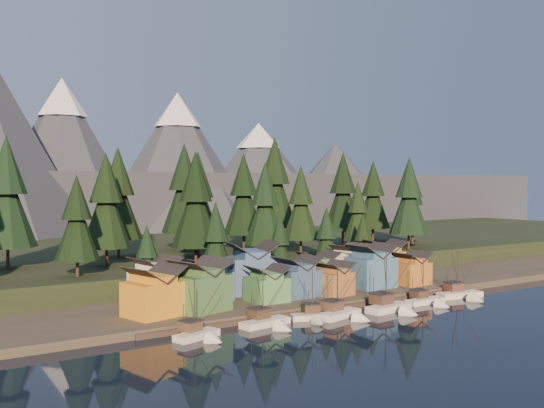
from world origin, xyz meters
TOP-DOWN VIEW (x-y plane):
  - ground at (0.00, 0.00)m, footprint 500.00×500.00m
  - shore_strip at (0.00, 40.00)m, footprint 400.00×50.00m
  - hillside at (0.00, 90.00)m, footprint 420.00×100.00m
  - dock at (0.00, 16.50)m, footprint 80.00×4.00m
  - mountain_ridge at (-4.20, 213.59)m, footprint 560.00×190.00m
  - boat_0 at (-30.89, 9.57)m, footprint 8.76×9.33m
  - boat_1 at (-16.96, 10.62)m, footprint 10.21×10.88m
  - boat_2 at (-7.30, 10.19)m, footprint 8.87×9.35m
  - boat_3 at (-1.40, 8.64)m, footprint 10.36×10.87m
  - boat_4 at (10.03, 7.54)m, footprint 10.61×11.36m
  - boat_5 at (21.72, 8.95)m, footprint 9.57×10.41m
  - boat_6 at (33.16, 9.44)m, footprint 11.22×11.87m
  - house_front_0 at (-33.19, 23.78)m, footprint 10.85×10.49m
  - house_front_1 at (-24.18, 23.38)m, footprint 11.26×10.99m
  - house_front_2 at (-8.95, 23.87)m, footprint 7.80×7.85m
  - house_front_3 at (-0.61, 25.07)m, footprint 8.37×7.99m
  - house_front_4 at (6.74, 22.30)m, footprint 7.76×8.24m
  - house_front_5 at (20.01, 24.83)m, footprint 9.51×8.67m
  - house_front_6 at (30.54, 22.64)m, footprint 7.94×7.54m
  - house_back_0 at (-28.52, 34.42)m, footprint 9.65×9.37m
  - house_back_1 at (-17.38, 31.90)m, footprint 7.27×7.36m
  - house_back_2 at (-6.32, 34.19)m, footprint 12.14×11.48m
  - house_back_3 at (8.90, 30.26)m, footprint 8.87×8.06m
  - house_back_4 at (21.28, 33.12)m, footprint 10.13×9.89m
  - house_back_5 at (32.38, 33.10)m, footprint 10.12×10.20m
  - tree_hill_1 at (-50.00, 68.00)m, footprint 12.95×12.95m
  - tree_hill_2 at (-40.00, 48.00)m, footprint 9.10×9.10m
  - tree_hill_3 at (-30.00, 60.00)m, footprint 11.40×11.40m
  - tree_hill_4 at (-22.00, 75.00)m, footprint 12.39×12.39m
  - tree_hill_5 at (-12.00, 50.00)m, footprint 11.53×11.53m
  - tree_hill_6 at (-4.00, 65.00)m, footprint 11.95×11.95m
  - tree_hill_7 at (6.00, 48.00)m, footprint 10.61×10.61m
  - tree_hill_8 at (14.00, 72.00)m, footprint 12.06×12.06m
  - tree_hill_9 at (22.00, 55.00)m, footprint 10.45×10.45m
  - tree_hill_10 at (30.00, 80.00)m, footprint 14.57×14.57m
  - tree_hill_11 at (38.00, 50.00)m, footprint 8.57×8.57m
  - tree_hill_12 at (46.00, 66.00)m, footprint 12.40×12.40m
  - tree_hill_13 at (56.00, 48.00)m, footprint 11.62×11.62m
  - tree_hill_14 at (64.00, 72.00)m, footprint 11.56×11.56m
  - tree_hill_15 at (0.00, 82.00)m, footprint 13.30×13.30m
  - tree_hill_17 at (68.00, 58.00)m, footprint 9.50×9.50m
  - tree_shore_0 at (-28.00, 40.00)m, footprint 6.59×6.59m
  - tree_shore_1 at (-12.00, 40.00)m, footprint 8.52×8.52m
  - tree_shore_2 at (5.00, 40.00)m, footprint 7.18×7.18m
  - tree_shore_3 at (19.00, 40.00)m, footprint 7.76×7.76m
  - tree_shore_4 at (31.00, 40.00)m, footprint 6.85×6.85m

SIDE VIEW (x-z plane):
  - ground at x=0.00m, z-range 0.00..0.00m
  - dock at x=0.00m, z-range 0.00..1.00m
  - shore_strip at x=0.00m, z-range 0.00..1.50m
  - boat_5 at x=21.72m, z-range -3.31..7.17m
  - boat_2 at x=-7.30m, z-range -3.16..7.20m
  - boat_1 at x=-16.96m, z-range -3.53..7.81m
  - boat_0 at x=-30.89m, z-range -3.23..7.56m
  - boat_3 at x=-1.40m, z-range -3.61..8.10m
  - boat_6 at x=33.16m, z-range -3.79..8.28m
  - boat_4 at x=10.03m, z-range -3.92..9.01m
  - hillside at x=0.00m, z-range 0.00..6.00m
  - house_front_4 at x=6.74m, z-range 1.68..8.74m
  - house_front_2 at x=-8.95m, z-range 1.68..8.88m
  - house_front_6 at x=30.54m, z-range 1.69..9.33m
  - house_back_1 at x=-17.38m, z-range 1.70..9.84m
  - house_back_3 at x=8.90m, z-range 1.71..10.04m
  - house_front_3 at x=-0.61m, z-range 1.71..10.10m
  - house_front_0 at x=-33.19m, z-range 1.73..10.80m
  - house_back_4 at x=21.28m, z-range 1.73..10.83m
  - house_back_0 at x=-28.52m, z-range 1.73..10.96m
  - house_back_5 at x=32.38m, z-range 1.74..11.20m
  - house_front_1 at x=-24.18m, z-range 1.74..11.40m
  - house_front_5 at x=20.01m, z-range 1.75..11.63m
  - house_back_2 at x=-6.32m, z-range 1.78..12.81m
  - tree_shore_0 at x=-28.00m, z-range 2.21..17.56m
  - tree_shore_4 at x=31.00m, z-range 2.23..18.18m
  - tree_shore_2 at x=5.00m, z-range 2.27..18.99m
  - tree_shore_3 at x=19.00m, z-range 2.34..20.41m
  - tree_shore_1 at x=-12.00m, z-range 2.42..22.28m
  - tree_hill_11 at x=38.00m, z-range 6.93..26.89m
  - tree_hill_2 at x=-40.00m, z-range 6.99..28.19m
  - tree_hill_17 at x=68.00m, z-range 7.03..29.17m
  - tree_hill_9 at x=22.00m, z-range 7.13..31.47m
  - tree_hill_7 at x=6.00m, z-range 7.15..31.86m
  - tree_hill_3 at x=-30.00m, z-range 7.24..33.80m
  - tree_hill_5 at x=-12.00m, z-range 7.25..34.13m
  - tree_hill_14 at x=64.00m, z-range 7.26..34.18m
  - tree_hill_13 at x=56.00m, z-range 7.26..34.32m
  - tree_hill_6 at x=-4.00m, z-range 7.30..35.14m
  - tree_hill_8 at x=14.00m, z-range 7.31..35.42m
  - tree_hill_4 at x=-22.00m, z-range 7.35..36.22m
  - tree_hill_12 at x=46.00m, z-range 7.35..36.25m
  - tree_hill_1 at x=-50.00m, z-range 7.41..37.59m
  - tree_hill_15 at x=0.00m, z-range 7.45..38.42m
  - tree_hill_10 at x=30.00m, z-range 7.59..41.53m
  - mountain_ridge at x=-4.20m, z-range -18.94..71.06m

